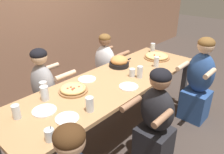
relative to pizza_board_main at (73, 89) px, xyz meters
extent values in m
plane|color=#423833|center=(0.46, -0.14, -0.80)|extent=(18.00, 18.00, 0.00)
cube|color=tan|center=(0.46, -0.14, -0.05)|extent=(2.63, 0.81, 0.04)
cube|color=#4C4C51|center=(1.71, -0.48, -0.43)|extent=(0.07, 0.07, 0.73)
cube|color=#4C4C51|center=(1.71, 0.21, -0.43)|extent=(0.07, 0.07, 0.73)
cylinder|color=#996B42|center=(0.00, 0.00, -0.02)|extent=(0.30, 0.30, 0.02)
torus|color=#DBB26B|center=(0.00, 0.00, 0.01)|extent=(0.27, 0.27, 0.03)
cylinder|color=#E5C675|center=(0.00, 0.00, 0.00)|extent=(0.23, 0.23, 0.03)
cylinder|color=#C6422D|center=(-0.03, -0.03, 0.02)|extent=(0.02, 0.02, 0.01)
cylinder|color=#C6422D|center=(-0.05, 0.03, 0.02)|extent=(0.02, 0.02, 0.01)
cylinder|color=#C6422D|center=(0.05, -0.03, 0.02)|extent=(0.02, 0.02, 0.01)
cylinder|color=#C6422D|center=(-0.02, -0.02, 0.02)|extent=(0.02, 0.02, 0.01)
cylinder|color=#C6422D|center=(0.00, -0.02, 0.02)|extent=(0.02, 0.02, 0.01)
cylinder|color=#C6422D|center=(-0.01, 0.02, 0.02)|extent=(0.02, 0.02, 0.01)
cylinder|color=#996B42|center=(1.44, -0.12, -0.02)|extent=(0.37, 0.37, 0.02)
torus|color=#DBB26B|center=(1.44, -0.12, 0.01)|extent=(0.33, 0.33, 0.03)
cylinder|color=#E5C675|center=(1.44, -0.12, 0.00)|extent=(0.29, 0.29, 0.02)
cylinder|color=#C6422D|center=(1.44, -0.08, 0.02)|extent=(0.02, 0.02, 0.01)
cylinder|color=#C6422D|center=(1.40, -0.16, 0.02)|extent=(0.02, 0.02, 0.01)
cylinder|color=#C6422D|center=(1.40, -0.11, 0.02)|extent=(0.02, 0.02, 0.01)
cylinder|color=#C6422D|center=(1.42, -0.18, 0.02)|extent=(0.02, 0.02, 0.01)
cylinder|color=#C6422D|center=(1.37, -0.15, 0.02)|extent=(0.02, 0.02, 0.01)
cylinder|color=black|center=(0.84, 0.09, 0.00)|extent=(0.26, 0.26, 0.06)
cylinder|color=black|center=(1.03, 0.09, 0.01)|extent=(0.12, 0.02, 0.02)
ellipsoid|color=#D68E4C|center=(0.84, 0.09, 0.06)|extent=(0.23, 0.23, 0.13)
cylinder|color=white|center=(0.28, 0.10, -0.02)|extent=(0.21, 0.21, 0.01)
cube|color=#B7B7BC|center=(0.28, 0.10, -0.01)|extent=(0.08, 0.13, 0.01)
cylinder|color=white|center=(-0.34, -0.33, -0.02)|extent=(0.20, 0.20, 0.01)
cube|color=#B7B7BC|center=(-0.34, -0.33, -0.01)|extent=(0.14, 0.03, 0.01)
cylinder|color=white|center=(0.47, -0.37, -0.02)|extent=(0.21, 0.21, 0.01)
cube|color=#B7B7BC|center=(0.47, -0.37, -0.01)|extent=(0.13, 0.09, 0.01)
cylinder|color=white|center=(-0.40, -0.09, -0.02)|extent=(0.22, 0.22, 0.01)
cube|color=#B7B7BC|center=(-0.40, -0.09, -0.01)|extent=(0.13, 0.10, 0.01)
cylinder|color=silver|center=(-0.58, -0.45, 0.02)|extent=(0.07, 0.07, 0.10)
cylinder|color=#1EA8DB|center=(-0.58, -0.45, 0.01)|extent=(0.06, 0.06, 0.07)
cylinder|color=black|center=(-0.57, -0.45, 0.03)|extent=(0.00, 0.01, 0.12)
cylinder|color=silver|center=(0.70, -0.23, 0.02)|extent=(0.07, 0.07, 0.10)
cylinder|color=black|center=(0.70, -0.23, 0.00)|extent=(0.06, 0.06, 0.06)
cylinder|color=silver|center=(1.16, -0.29, 0.04)|extent=(0.07, 0.07, 0.14)
cylinder|color=silver|center=(1.16, -0.29, 0.02)|extent=(0.06, 0.06, 0.10)
cylinder|color=silver|center=(1.63, 0.07, 0.04)|extent=(0.07, 0.07, 0.14)
cylinder|color=black|center=(1.63, 0.07, 0.02)|extent=(0.06, 0.06, 0.10)
cylinder|color=silver|center=(-0.13, -0.39, 0.04)|extent=(0.07, 0.07, 0.14)
cylinder|color=silver|center=(-0.13, -0.39, 0.02)|extent=(0.06, 0.06, 0.09)
cylinder|color=silver|center=(-0.23, 0.19, 0.04)|extent=(0.08, 0.08, 0.13)
cylinder|color=black|center=(-0.23, 0.19, 0.01)|extent=(0.07, 0.07, 0.07)
cylinder|color=silver|center=(0.74, -0.32, 0.05)|extent=(0.07, 0.07, 0.14)
cylinder|color=silver|center=(0.74, -0.32, 0.02)|extent=(0.06, 0.06, 0.09)
cylinder|color=silver|center=(-0.29, 0.07, 0.05)|extent=(0.08, 0.08, 0.15)
cylinder|color=black|center=(-0.29, 0.07, 0.02)|extent=(0.07, 0.07, 0.10)
cylinder|color=silver|center=(-0.61, -0.01, 0.04)|extent=(0.07, 0.07, 0.13)
cylinder|color=silver|center=(-0.61, -0.01, 0.00)|extent=(0.06, 0.06, 0.06)
cube|color=#232328|center=(0.43, -0.76, -0.58)|extent=(0.32, 0.34, 0.43)
ellipsoid|color=#232328|center=(0.43, -0.76, -0.12)|extent=(0.24, 0.36, 0.48)
sphere|color=#9E7051|center=(0.43, -0.76, 0.21)|extent=(0.20, 0.20, 0.20)
ellipsoid|color=black|center=(0.43, -0.76, 0.25)|extent=(0.20, 0.20, 0.14)
cylinder|color=#9E7051|center=(0.22, -0.93, -0.03)|extent=(0.28, 0.06, 0.06)
cylinder|color=#9E7051|center=(0.22, -0.59, -0.03)|extent=(0.28, 0.06, 0.06)
cube|color=silver|center=(0.99, 0.49, -0.58)|extent=(0.32, 0.34, 0.43)
ellipsoid|color=silver|center=(0.99, 0.49, -0.11)|extent=(0.24, 0.36, 0.51)
sphere|color=#9E7051|center=(0.99, 0.49, 0.22)|extent=(0.17, 0.17, 0.17)
ellipsoid|color=brown|center=(0.99, 0.49, 0.25)|extent=(0.17, 0.17, 0.12)
cylinder|color=#9E7051|center=(1.20, 0.66, -0.01)|extent=(0.28, 0.06, 0.06)
cylinder|color=#9E7051|center=(1.20, 0.32, -0.01)|extent=(0.28, 0.06, 0.06)
sphere|color=tan|center=(-0.62, -0.76, 0.18)|extent=(0.20, 0.20, 0.20)
ellipsoid|color=#422814|center=(-0.62, -0.76, 0.21)|extent=(0.20, 0.20, 0.14)
cube|color=#2D5193|center=(1.50, -0.76, -0.58)|extent=(0.32, 0.34, 0.43)
ellipsoid|color=#2D5193|center=(1.50, -0.76, -0.09)|extent=(0.24, 0.36, 0.55)
sphere|color=beige|center=(1.50, -0.76, 0.28)|extent=(0.20, 0.20, 0.20)
ellipsoid|color=brown|center=(1.50, -0.76, 0.32)|extent=(0.21, 0.21, 0.14)
cylinder|color=beige|center=(1.30, -0.93, 0.03)|extent=(0.28, 0.06, 0.06)
cylinder|color=beige|center=(1.30, -0.59, 0.03)|extent=(0.28, 0.06, 0.06)
cube|color=#99999E|center=(-0.06, 0.49, -0.58)|extent=(0.32, 0.34, 0.43)
ellipsoid|color=#99999E|center=(-0.06, 0.49, -0.10)|extent=(0.24, 0.36, 0.53)
sphere|color=beige|center=(-0.06, 0.49, 0.26)|extent=(0.18, 0.18, 0.18)
ellipsoid|color=black|center=(-0.06, 0.49, 0.29)|extent=(0.19, 0.19, 0.13)
cylinder|color=beige|center=(0.14, 0.66, 0.01)|extent=(0.28, 0.06, 0.06)
cylinder|color=beige|center=(0.14, 0.32, 0.01)|extent=(0.28, 0.06, 0.06)
camera|label=1|loc=(-1.21, -1.64, 1.10)|focal=35.00mm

